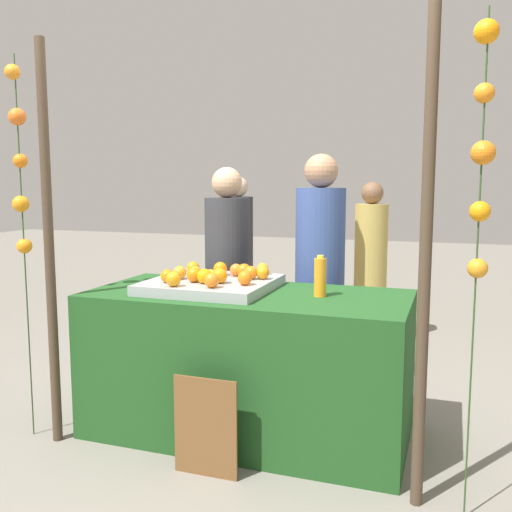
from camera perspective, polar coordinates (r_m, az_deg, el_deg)
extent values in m
plane|color=gray|center=(3.63, -0.82, -17.15)|extent=(24.00, 24.00, 0.00)
cube|color=#1E4C1E|center=(3.47, -0.83, -10.67)|extent=(1.88, 0.87, 0.86)
cube|color=#9EA0A5|center=(3.47, -4.49, -2.87)|extent=(0.73, 0.72, 0.06)
sphere|color=orange|center=(3.53, -6.08, -1.62)|extent=(0.07, 0.07, 0.07)
sphere|color=orange|center=(3.50, -7.65, -1.66)|extent=(0.08, 0.08, 0.08)
sphere|color=orange|center=(3.19, -4.46, -2.46)|extent=(0.08, 0.08, 0.08)
sphere|color=orange|center=(3.68, -6.32, -1.18)|extent=(0.08, 0.08, 0.08)
sphere|color=orange|center=(3.26, -1.12, -2.21)|extent=(0.08, 0.08, 0.08)
sphere|color=orange|center=(3.33, -3.66, -1.99)|extent=(0.09, 0.09, 0.09)
sphere|color=orange|center=(3.46, 0.68, -1.68)|extent=(0.08, 0.08, 0.08)
sphere|color=orange|center=(3.40, -4.56, -1.94)|extent=(0.07, 0.07, 0.07)
sphere|color=orange|center=(3.61, -3.60, -1.28)|extent=(0.09, 0.09, 0.09)
sphere|color=orange|center=(3.33, -5.20, -2.03)|extent=(0.09, 0.09, 0.09)
sphere|color=orange|center=(3.39, -8.89, -2.00)|extent=(0.08, 0.08, 0.08)
sphere|color=orange|center=(3.64, 0.67, -1.29)|extent=(0.08, 0.08, 0.08)
sphere|color=orange|center=(3.58, -2.01, -1.40)|extent=(0.08, 0.08, 0.08)
sphere|color=orange|center=(3.46, -0.53, -1.68)|extent=(0.08, 0.08, 0.08)
sphere|color=orange|center=(3.38, -6.23, -1.88)|extent=(0.09, 0.09, 0.09)
sphere|color=orange|center=(3.25, -8.28, -2.31)|extent=(0.09, 0.09, 0.09)
sphere|color=orange|center=(3.53, -1.20, -1.46)|extent=(0.09, 0.09, 0.09)
cylinder|color=orange|center=(3.25, 6.45, -2.15)|extent=(0.07, 0.07, 0.22)
cylinder|color=yellow|center=(3.24, 6.48, -0.08)|extent=(0.04, 0.04, 0.02)
cube|color=brown|center=(3.05, -5.10, -16.84)|extent=(0.35, 0.01, 0.54)
cube|color=black|center=(3.06, -4.99, -16.74)|extent=(0.32, 0.02, 0.51)
cylinder|color=#333338|center=(4.18, -2.86, -3.78)|extent=(0.32, 0.32, 1.40)
sphere|color=tan|center=(4.10, -2.94, 7.38)|extent=(0.22, 0.22, 0.22)
cylinder|color=#384C8C|center=(3.99, 6.37, -3.83)|extent=(0.34, 0.34, 1.47)
sphere|color=#A87A59|center=(3.91, 6.55, 8.48)|extent=(0.23, 0.23, 0.23)
cylinder|color=#333338|center=(6.16, -1.76, -0.37)|extent=(0.31, 0.31, 1.36)
sphere|color=beige|center=(6.10, -1.79, 6.95)|extent=(0.21, 0.21, 0.21)
cylinder|color=beige|center=(5.11, 6.61, -1.41)|extent=(0.34, 0.34, 1.46)
sphere|color=brown|center=(5.06, 6.75, 8.10)|extent=(0.23, 0.23, 0.23)
cylinder|color=tan|center=(5.44, 11.38, -1.79)|extent=(0.30, 0.30, 1.31)
sphere|color=brown|center=(5.38, 11.58, 6.22)|extent=(0.20, 0.20, 0.20)
cylinder|color=#473828|center=(3.42, -20.03, 0.85)|extent=(0.06, 0.06, 2.29)
cylinder|color=#473828|center=(2.65, 16.59, -0.76)|extent=(0.06, 0.06, 2.29)
cylinder|color=#2D4C23|center=(3.55, -22.20, 0.39)|extent=(0.01, 0.01, 2.22)
sphere|color=orange|center=(3.58, -23.22, 16.60)|extent=(0.09, 0.09, 0.09)
sphere|color=orange|center=(3.54, -22.82, 12.74)|extent=(0.10, 0.10, 0.10)
sphere|color=orange|center=(3.53, -22.54, 8.80)|extent=(0.08, 0.08, 0.08)
sphere|color=orange|center=(3.54, -22.50, 4.84)|extent=(0.09, 0.09, 0.09)
sphere|color=orange|center=(3.56, -22.18, 0.93)|extent=(0.09, 0.09, 0.09)
cylinder|color=#2D4C23|center=(2.61, 21.17, -1.87)|extent=(0.01, 0.01, 2.22)
sphere|color=orange|center=(2.66, 22.10, 20.12)|extent=(0.10, 0.10, 0.10)
sphere|color=orange|center=(2.62, 21.91, 14.90)|extent=(0.08, 0.08, 0.08)
sphere|color=orange|center=(2.58, 21.81, 9.58)|extent=(0.10, 0.10, 0.10)
sphere|color=orange|center=(2.59, 21.53, 4.19)|extent=(0.09, 0.09, 0.09)
sphere|color=orange|center=(2.61, 21.32, -1.15)|extent=(0.09, 0.09, 0.09)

